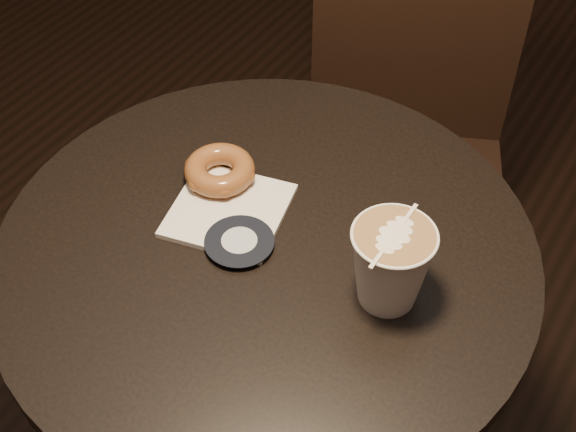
{
  "coord_description": "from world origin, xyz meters",
  "views": [
    {
      "loc": [
        0.39,
        -0.56,
        1.52
      ],
      "look_at": [
        0.01,
        0.03,
        0.79
      ],
      "focal_mm": 50.0,
      "sensor_mm": 36.0,
      "label": 1
    }
  ],
  "objects": [
    {
      "name": "chair",
      "position": [
        -0.05,
        0.56,
        0.54
      ],
      "size": [
        0.51,
        0.51,
        0.97
      ],
      "rotation": [
        0.0,
        0.0,
        0.44
      ],
      "color": "black",
      "rests_on": "ground"
    },
    {
      "name": "pastry_bag",
      "position": [
        -0.07,
        0.02,
        0.75
      ],
      "size": [
        0.17,
        0.17,
        0.01
      ],
      "primitive_type": "cube",
      "rotation": [
        0.0,
        0.0,
        0.23
      ],
      "color": "white",
      "rests_on": "cafe_table"
    },
    {
      "name": "latte_cup",
      "position": [
        0.17,
        0.01,
        0.81
      ],
      "size": [
        0.1,
        0.1,
        0.11
      ],
      "primitive_type": null,
      "color": "silver",
      "rests_on": "cafe_table"
    },
    {
      "name": "cafe_table",
      "position": [
        0.0,
        0.0,
        0.55
      ],
      "size": [
        0.7,
        0.7,
        0.75
      ],
      "color": "black",
      "rests_on": "ground"
    },
    {
      "name": "doughnut",
      "position": [
        -0.12,
        0.06,
        0.77
      ],
      "size": [
        0.1,
        0.1,
        0.03
      ],
      "primitive_type": "torus",
      "color": "brown",
      "rests_on": "pastry_bag"
    }
  ]
}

